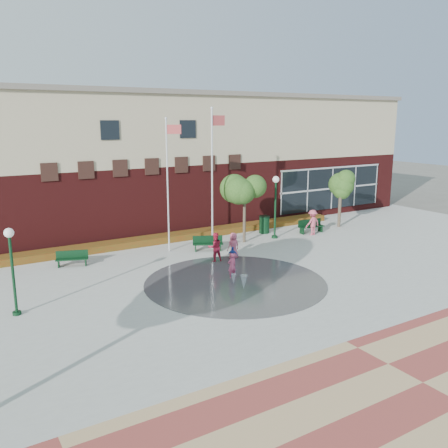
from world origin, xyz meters
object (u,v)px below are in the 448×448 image
flagpole_left (168,178)px  child_splash (232,266)px  bench_left (72,262)px  flagpole_right (213,172)px  trash_can (264,224)px

flagpole_left → child_splash: 6.88m
flagpole_left → bench_left: size_ratio=4.54×
flagpole_left → flagpole_right: flagpole_right is taller
flagpole_right → bench_left: 8.99m
child_splash → trash_can: bearing=-138.0°
bench_left → trash_can: size_ratio=1.41×
trash_can → child_splash: size_ratio=0.95×
flagpole_right → bench_left: size_ratio=4.87×
flagpole_left → bench_left: bearing=-159.4°
bench_left → trash_can: (12.70, 0.73, 0.34)m
flagpole_left → trash_can: 8.07m
flagpole_left → bench_left: 6.77m
flagpole_right → trash_can: size_ratio=6.86×
bench_left → trash_can: bearing=22.2°
bench_left → child_splash: size_ratio=1.34×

